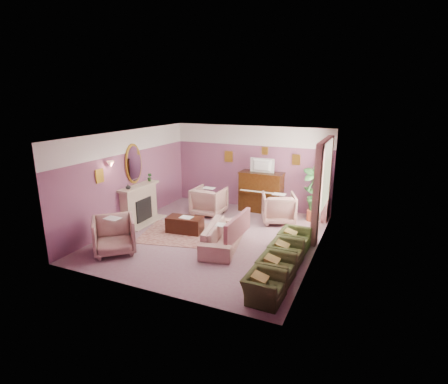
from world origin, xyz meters
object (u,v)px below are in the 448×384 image
at_px(piano, 261,192).
at_px(sofa, 223,231).
at_px(television, 261,164).
at_px(olive_chair_a, 264,283).
at_px(olive_chair_d, 294,237).
at_px(side_table, 318,209).
at_px(floral_armchair_left, 209,200).
at_px(olive_chair_c, 286,249).
at_px(floral_armchair_right, 279,207).
at_px(olive_chair_b, 276,265).
at_px(coffee_table, 185,225).
at_px(floral_armchair_front, 114,233).

bearing_deg(piano, sofa, -89.73).
relative_size(television, olive_chair_a, 1.00).
height_order(olive_chair_d, side_table, side_table).
distance_m(floral_armchair_left, olive_chair_c, 3.97).
bearing_deg(floral_armchair_left, television, 33.93).
xyz_separation_m(olive_chair_c, side_table, (0.16, 3.36, 0.00)).
xyz_separation_m(sofa, side_table, (1.88, 3.07, -0.06)).
distance_m(floral_armchair_right, olive_chair_b, 3.54).
relative_size(coffee_table, floral_armchair_right, 1.00).
relative_size(floral_armchair_left, floral_armchair_front, 1.00).
relative_size(olive_chair_d, side_table, 1.15).
bearing_deg(olive_chair_a, piano, 108.86).
height_order(sofa, olive_chair_c, sofa).
bearing_deg(coffee_table, floral_armchair_left, 92.25).
bearing_deg(side_table, piano, 178.31).
distance_m(floral_armchair_front, side_table, 6.13).
bearing_deg(television, olive_chair_d, -55.84).
relative_size(floral_armchair_front, olive_chair_c, 1.24).
xyz_separation_m(sofa, olive_chair_d, (1.71, 0.54, -0.06)).
xyz_separation_m(floral_armchair_right, side_table, (1.06, 0.75, -0.15)).
height_order(piano, television, television).
xyz_separation_m(olive_chair_a, olive_chair_c, (0.00, 1.64, 0.00)).
xyz_separation_m(floral_armchair_left, olive_chair_b, (3.16, -3.22, -0.15)).
bearing_deg(sofa, coffee_table, 162.49).
bearing_deg(olive_chair_c, olive_chair_d, 90.00).
distance_m(floral_armchair_left, floral_armchair_right, 2.27).
xyz_separation_m(piano, sofa, (0.01, -3.13, -0.24)).
relative_size(sofa, olive_chair_d, 2.52).
xyz_separation_m(sofa, olive_chair_c, (1.71, -0.28, -0.06)).
bearing_deg(floral_armchair_right, olive_chair_b, -75.28).
bearing_deg(piano, olive_chair_c, -63.18).
height_order(floral_armchair_right, olive_chair_c, floral_armchair_right).
height_order(television, floral_armchair_right, television).
height_order(olive_chair_a, side_table, side_table).
bearing_deg(floral_armchair_front, floral_armchair_right, 50.14).
relative_size(olive_chair_c, olive_chair_d, 1.00).
relative_size(olive_chair_b, olive_chair_d, 1.00).
bearing_deg(floral_armchair_right, side_table, 35.38).
distance_m(olive_chair_c, side_table, 3.36).
height_order(coffee_table, olive_chair_d, olive_chair_d).
bearing_deg(olive_chair_a, olive_chair_d, 90.00).
height_order(coffee_table, side_table, side_table).
relative_size(floral_armchair_front, side_table, 1.43).
bearing_deg(olive_chair_a, sofa, 131.66).
xyz_separation_m(floral_armchair_left, side_table, (3.33, 0.96, -0.15)).
xyz_separation_m(floral_armchair_left, olive_chair_a, (3.16, -4.04, -0.15)).
height_order(sofa, floral_armchair_front, floral_armchair_front).
relative_size(television, olive_chair_d, 1.00).
xyz_separation_m(olive_chair_b, olive_chair_d, (0.00, 1.64, 0.00)).
bearing_deg(floral_armchair_right, olive_chair_a, -78.04).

